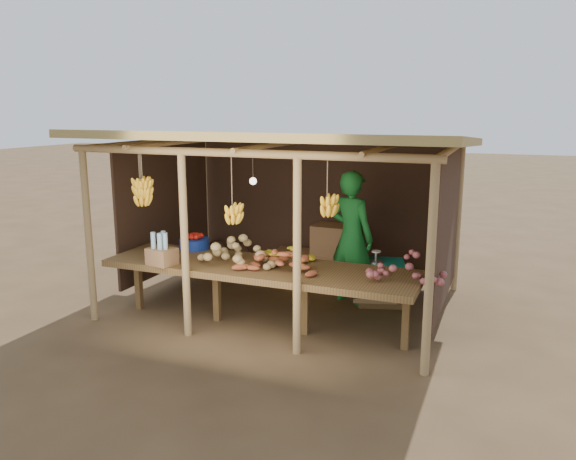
% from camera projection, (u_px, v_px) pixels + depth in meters
% --- Properties ---
extents(ground, '(60.00, 60.00, 0.00)m').
position_uv_depth(ground, '(288.00, 303.00, 7.87)').
color(ground, brown).
rests_on(ground, ground).
extents(stall_structure, '(4.70, 3.50, 2.43)m').
position_uv_depth(stall_structure, '(285.00, 167.00, 7.42)').
color(stall_structure, '#A18053').
rests_on(stall_structure, ground).
extents(counter, '(3.90, 1.05, 0.80)m').
position_uv_depth(counter, '(259.00, 270.00, 6.86)').
color(counter, brown).
rests_on(counter, ground).
extents(potato_heap, '(1.06, 0.68, 0.37)m').
position_uv_depth(potato_heap, '(238.00, 249.00, 6.86)').
color(potato_heap, tan).
rests_on(potato_heap, counter).
extents(sweet_potato_heap, '(1.00, 0.71, 0.35)m').
position_uv_depth(sweet_potato_heap, '(282.00, 254.00, 6.68)').
color(sweet_potato_heap, '#A64D2A').
rests_on(sweet_potato_heap, counter).
extents(onion_heap, '(1.01, 0.81, 0.36)m').
position_uv_depth(onion_heap, '(407.00, 266.00, 6.16)').
color(onion_heap, '#A24E4F').
rests_on(onion_heap, counter).
extents(banana_pile, '(0.63, 0.40, 0.35)m').
position_uv_depth(banana_pile, '(285.00, 246.00, 7.06)').
color(banana_pile, yellow).
rests_on(banana_pile, counter).
extents(tomato_basin, '(0.41, 0.41, 0.21)m').
position_uv_depth(tomato_basin, '(194.00, 242.00, 7.64)').
color(tomato_basin, navy).
rests_on(tomato_basin, counter).
extents(bottle_box, '(0.37, 0.32, 0.41)m').
position_uv_depth(bottle_box, '(162.00, 252.00, 6.84)').
color(bottle_box, '#916641').
rests_on(bottle_box, counter).
extents(vendor, '(0.80, 0.67, 1.86)m').
position_uv_depth(vendor, '(352.00, 237.00, 7.75)').
color(vendor, '#186E29').
rests_on(vendor, ground).
extents(tarp_crate, '(0.79, 0.73, 0.78)m').
position_uv_depth(tarp_crate, '(380.00, 281.00, 7.81)').
color(tarp_crate, brown).
rests_on(tarp_crate, ground).
extents(carton_stack, '(1.22, 0.48, 0.92)m').
position_uv_depth(carton_stack, '(319.00, 258.00, 8.72)').
color(carton_stack, '#916641').
rests_on(carton_stack, ground).
extents(burlap_sacks, '(0.84, 0.44, 0.59)m').
position_uv_depth(burlap_sacks, '(228.00, 255.00, 9.44)').
color(burlap_sacks, '#412B1E').
rests_on(burlap_sacks, ground).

